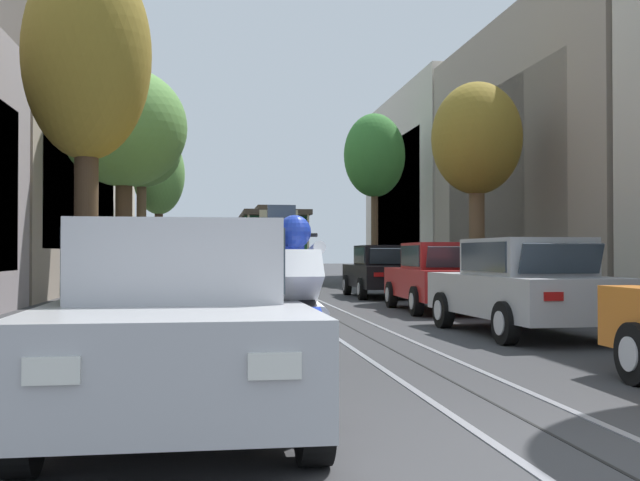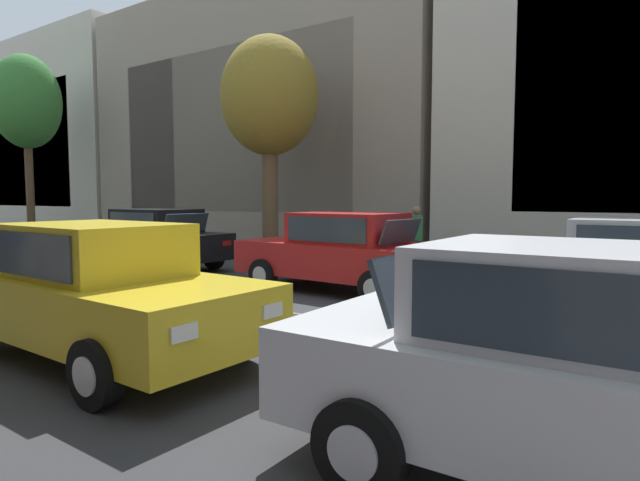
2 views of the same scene
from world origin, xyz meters
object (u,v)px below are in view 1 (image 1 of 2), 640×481
(street_tree_kerb_right_mid, at_px, (374,157))
(cable_car_trolley, at_px, (269,246))
(parked_car_red_mid_right, at_px, (441,277))
(street_tree_kerb_left_second, at_px, (87,60))
(parked_car_yellow_mid_left, at_px, (203,278))
(parked_car_black_fourth_right, at_px, (383,271))
(pedestrian_on_right_pavement, at_px, (568,270))
(parked_car_silver_second_right, at_px, (523,286))
(street_tree_kerb_left_far, at_px, (159,176))
(motorcycle_with_rider, at_px, (291,307))
(parked_car_silver_near_left, at_px, (178,321))
(pedestrian_on_left_pavement, at_px, (81,267))
(street_tree_kerb_left_mid, at_px, (124,129))
(street_tree_kerb_left_fourth, at_px, (142,152))
(street_tree_kerb_right_second, at_px, (476,141))
(parked_car_white_second_left, at_px, (210,289))

(street_tree_kerb_right_mid, xyz_separation_m, cable_car_trolley, (-4.64, 0.04, -3.95))
(parked_car_red_mid_right, distance_m, street_tree_kerb_left_second, 8.96)
(parked_car_yellow_mid_left, xyz_separation_m, parked_car_black_fourth_right, (5.37, 6.04, 0.00))
(parked_car_black_fourth_right, height_order, pedestrian_on_right_pavement, pedestrian_on_right_pavement)
(parked_car_silver_second_right, xyz_separation_m, street_tree_kerb_left_second, (-7.49, 3.41, 4.31))
(parked_car_silver_second_right, xyz_separation_m, street_tree_kerb_left_far, (-7.56, 25.47, 4.22))
(parked_car_yellow_mid_left, height_order, motorcycle_with_rider, motorcycle_with_rider)
(parked_car_silver_near_left, bearing_deg, pedestrian_on_left_pavement, 101.35)
(parked_car_silver_near_left, bearing_deg, parked_car_yellow_mid_left, 89.67)
(parked_car_silver_second_right, relative_size, cable_car_trolley, 0.48)
(street_tree_kerb_left_mid, xyz_separation_m, pedestrian_on_left_pavement, (-1.55, 2.29, -3.97))
(parked_car_silver_near_left, distance_m, street_tree_kerb_right_mid, 28.87)
(street_tree_kerb_left_fourth, xyz_separation_m, pedestrian_on_right_pavement, (10.84, -12.08, -4.14))
(street_tree_kerb_left_mid, bearing_deg, street_tree_kerb_left_fourth, 90.75)
(street_tree_kerb_right_second, height_order, pedestrian_on_right_pavement, street_tree_kerb_right_second)
(parked_car_silver_second_right, height_order, street_tree_kerb_right_mid, street_tree_kerb_right_mid)
(street_tree_kerb_right_mid, bearing_deg, parked_car_yellow_mid_left, -113.97)
(street_tree_kerb_right_mid, bearing_deg, parked_car_silver_near_left, -105.04)
(street_tree_kerb_left_far, xyz_separation_m, pedestrian_on_right_pavement, (10.77, -20.42, -4.08))
(cable_car_trolley, bearing_deg, parked_car_silver_near_left, -95.69)
(parked_car_yellow_mid_left, distance_m, street_tree_kerb_left_second, 5.12)
(parked_car_white_second_left, xyz_separation_m, cable_car_trolley, (2.50, 21.80, 0.86))
(street_tree_kerb_left_second, xyz_separation_m, pedestrian_on_left_pavement, (-1.61, 9.41, -4.20))
(street_tree_kerb_left_far, bearing_deg, parked_car_white_second_left, -84.51)
(parked_car_silver_second_right, distance_m, street_tree_kerb_left_far, 26.90)
(parked_car_white_second_left, distance_m, street_tree_kerb_right_mid, 23.40)
(pedestrian_on_left_pavement, bearing_deg, parked_car_red_mid_right, -39.48)
(street_tree_kerb_left_fourth, bearing_deg, pedestrian_on_left_pavement, -108.77)
(street_tree_kerb_left_fourth, bearing_deg, street_tree_kerb_left_second, -89.37)
(street_tree_kerb_left_mid, height_order, street_tree_kerb_right_mid, street_tree_kerb_right_mid)
(parked_car_silver_second_right, xyz_separation_m, pedestrian_on_right_pavement, (3.21, 5.05, 0.15))
(parked_car_silver_second_right, bearing_deg, street_tree_kerb_right_mid, 84.54)
(motorcycle_with_rider, bearing_deg, street_tree_kerb_left_far, 95.63)
(parked_car_black_fourth_right, xyz_separation_m, street_tree_kerb_left_mid, (-7.66, -0.55, 4.08))
(parked_car_yellow_mid_left, xyz_separation_m, pedestrian_on_right_pavement, (8.47, 0.01, 0.15))
(parked_car_black_fourth_right, height_order, street_tree_kerb_right_mid, street_tree_kerb_right_mid)
(parked_car_yellow_mid_left, bearing_deg, parked_car_black_fourth_right, 48.36)
(motorcycle_with_rider, bearing_deg, cable_car_trolley, 86.15)
(parked_car_silver_second_right, relative_size, pedestrian_on_right_pavement, 2.64)
(motorcycle_with_rider, distance_m, pedestrian_on_left_pavement, 19.51)
(parked_car_black_fourth_right, bearing_deg, street_tree_kerb_left_far, 118.07)
(parked_car_red_mid_right, height_order, street_tree_kerb_left_mid, street_tree_kerb_left_mid)
(parked_car_white_second_left, bearing_deg, street_tree_kerb_left_mid, 102.88)
(street_tree_kerb_right_mid, distance_m, pedestrian_on_left_pavement, 14.90)
(parked_car_black_fourth_right, bearing_deg, street_tree_kerb_right_second, -42.29)
(parked_car_silver_near_left, relative_size, street_tree_kerb_left_fourth, 0.67)
(cable_car_trolley, bearing_deg, street_tree_kerb_left_mid, -114.26)
(motorcycle_with_rider, bearing_deg, pedestrian_on_left_pavement, 103.80)
(parked_car_silver_near_left, bearing_deg, parked_car_silver_second_right, 48.31)
(street_tree_kerb_left_far, bearing_deg, parked_car_red_mid_right, -69.15)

